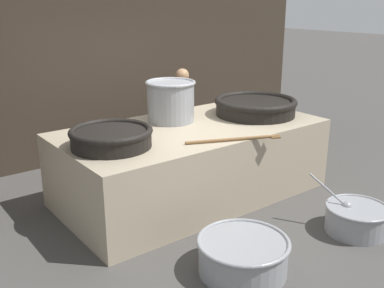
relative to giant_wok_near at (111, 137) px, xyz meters
The scene contains 10 objects.
ground_plane 1.71m from the giant_wok_near, ahead, with size 60.00×60.00×0.00m, color #474442.
back_wall 3.01m from the giant_wok_near, 63.48° to the left, with size 8.79×0.24×4.10m, color #382D23.
hearth_platform 1.43m from the giant_wok_near, ahead, with size 3.60×1.84×1.00m.
giant_wok_near is the anchor object (origin of this frame).
giant_wok_far 2.42m from the giant_wok_near, ahead, with size 1.22×1.22×0.25m.
stock_pot 1.33m from the giant_wok_near, 23.45° to the left, with size 0.70×0.70×0.57m.
stirring_paddle 1.53m from the giant_wok_near, 28.18° to the right, with size 1.14×0.54×0.04m.
cook 2.39m from the giant_wok_near, 33.52° to the left, with size 0.41×0.61×1.58m.
prep_bowl_vegetables 3.05m from the giant_wok_near, 41.29° to the right, with size 0.75×0.93×0.64m.
prep_bowl_meat 2.00m from the giant_wok_near, 72.33° to the right, with size 0.95×0.95×0.36m.
Camera 1 is at (-3.56, -4.65, 2.65)m, focal length 42.00 mm.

